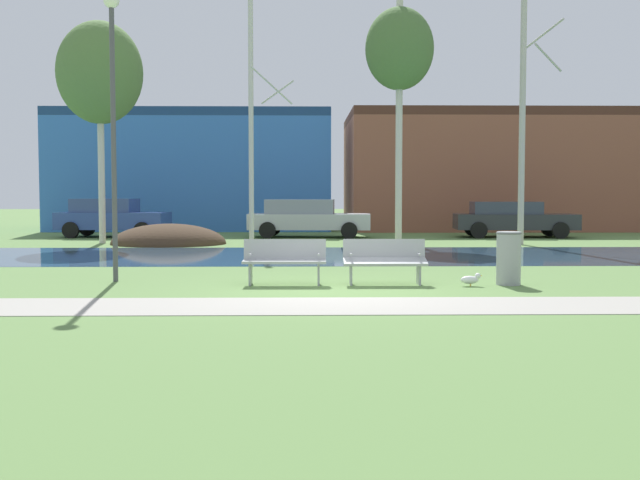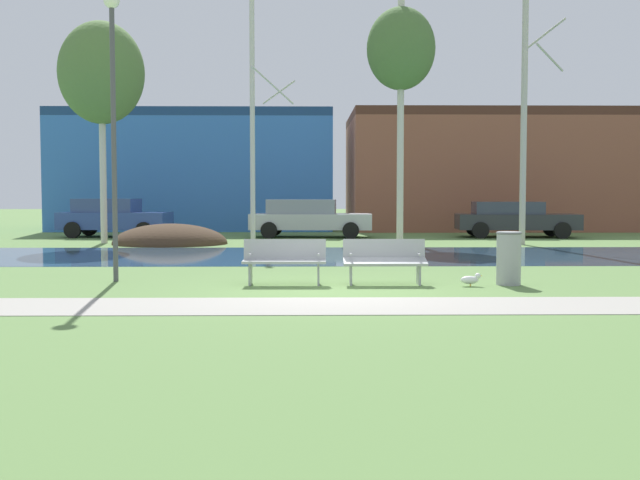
# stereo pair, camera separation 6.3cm
# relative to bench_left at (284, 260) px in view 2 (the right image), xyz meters

# --- Properties ---
(ground_plane) EXTENTS (120.00, 120.00, 0.00)m
(ground_plane) POSITION_rel_bench_left_xyz_m (0.97, 8.88, -0.47)
(ground_plane) COLOR #5B7F42
(paved_path_strip) EXTENTS (60.00, 1.88, 0.01)m
(paved_path_strip) POSITION_rel_bench_left_xyz_m (0.97, -2.89, -0.47)
(paved_path_strip) COLOR #9E998E
(paved_path_strip) RESTS_ON ground
(river_band) EXTENTS (80.00, 6.46, 0.01)m
(river_band) POSITION_rel_bench_left_xyz_m (0.97, 6.90, -0.47)
(river_band) COLOR #33516B
(river_band) RESTS_ON ground
(soil_mound) EXTENTS (3.96, 3.55, 1.41)m
(soil_mound) POSITION_rel_bench_left_xyz_m (-4.30, 11.98, -0.47)
(soil_mound) COLOR #423021
(soil_mound) RESTS_ON ground
(bench_left) EXTENTS (1.61, 0.59, 0.87)m
(bench_left) POSITION_rel_bench_left_xyz_m (0.00, 0.00, 0.00)
(bench_left) COLOR #9EA0A3
(bench_left) RESTS_ON ground
(bench_right) EXTENTS (1.61, 0.59, 0.87)m
(bench_right) POSITION_rel_bench_left_xyz_m (1.94, 0.00, 0.00)
(bench_right) COLOR #9EA0A3
(bench_right) RESTS_ON ground
(trash_bin) EXTENTS (0.49, 0.49, 1.02)m
(trash_bin) POSITION_rel_bench_left_xyz_m (4.32, -0.11, 0.06)
(trash_bin) COLOR #999B9E
(trash_bin) RESTS_ON ground
(seagull) EXTENTS (0.42, 0.16, 0.25)m
(seagull) POSITION_rel_bench_left_xyz_m (3.54, -0.34, -0.34)
(seagull) COLOR white
(seagull) RESTS_ON ground
(streetlamp) EXTENTS (0.32, 0.32, 5.70)m
(streetlamp) POSITION_rel_bench_left_xyz_m (-3.39, 0.59, 3.30)
(streetlamp) COLOR #4C4C51
(streetlamp) RESTS_ON ground
(birch_far_left) EXTENTS (2.94, 2.94, 7.68)m
(birch_far_left) POSITION_rel_bench_left_xyz_m (-6.69, 12.42, 5.42)
(birch_far_left) COLOR beige
(birch_far_left) RESTS_ON ground
(birch_left) EXTENTS (1.54, 2.85, 8.44)m
(birch_left) POSITION_rel_bench_left_xyz_m (-1.37, 11.48, 3.81)
(birch_left) COLOR beige
(birch_left) RESTS_ON ground
(birch_center_left) EXTENTS (2.41, 2.41, 8.76)m
(birch_center_left) POSITION_rel_bench_left_xyz_m (3.74, 12.78, 6.29)
(birch_center_left) COLOR beige
(birch_center_left) RESTS_ON ground
(birch_center) EXTENTS (1.44, 2.60, 9.36)m
(birch_center) POSITION_rel_bench_left_xyz_m (7.80, 11.48, 4.30)
(birch_center) COLOR #BCB7A8
(birch_center) RESTS_ON ground
(parked_van_nearest_blue) EXTENTS (4.37, 2.29, 1.53)m
(parked_van_nearest_blue) POSITION_rel_bench_left_xyz_m (-7.31, 16.24, 0.33)
(parked_van_nearest_blue) COLOR #2D4793
(parked_van_nearest_blue) RESTS_ON ground
(parked_sedan_second_silver) EXTENTS (4.90, 2.30, 1.50)m
(parked_sedan_second_silver) POSITION_rel_bench_left_xyz_m (0.48, 15.94, 0.32)
(parked_sedan_second_silver) COLOR #B2B5BC
(parked_sedan_second_silver) RESTS_ON ground
(parked_hatch_third_dark) EXTENTS (4.83, 2.28, 1.41)m
(parked_hatch_third_dark) POSITION_rel_bench_left_xyz_m (8.63, 15.78, 0.28)
(parked_hatch_third_dark) COLOR #282B30
(parked_hatch_third_dark) RESTS_ON ground
(building_blue_store) EXTENTS (12.99, 6.67, 5.60)m
(building_blue_store) POSITION_rel_bench_left_xyz_m (-4.92, 23.38, 2.33)
(building_blue_store) COLOR #3870C6
(building_blue_store) RESTS_ON ground
(building_brick_low) EXTENTS (15.96, 8.59, 5.58)m
(building_brick_low) POSITION_rel_bench_left_xyz_m (10.52, 23.62, 2.32)
(building_brick_low) COLOR brown
(building_brick_low) RESTS_ON ground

